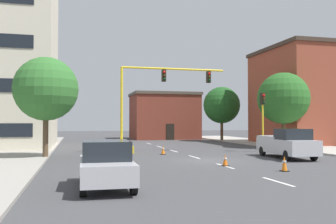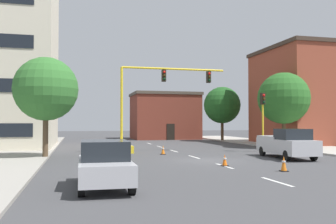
{
  "view_description": "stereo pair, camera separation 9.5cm",
  "coord_description": "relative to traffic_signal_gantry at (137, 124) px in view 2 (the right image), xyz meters",
  "views": [
    {
      "loc": [
        -8.0,
        -22.13,
        2.44
      ],
      "look_at": [
        -0.89,
        6.44,
        3.23
      ],
      "focal_mm": 39.64,
      "sensor_mm": 36.0,
      "label": 1
    },
    {
      "loc": [
        -7.91,
        -22.16,
        2.44
      ],
      "look_at": [
        -0.89,
        6.44,
        3.23
      ],
      "focal_mm": 39.64,
      "sensor_mm": 36.0,
      "label": 2
    }
  ],
  "objects": [
    {
      "name": "lane_stripe_seg_3",
      "position": [
        3.31,
        -4.39,
        -2.26
      ],
      "size": [
        0.16,
        2.4,
        0.01
      ],
      "primitive_type": "cube",
      "color": "silver",
      "rests_on": "ground_plane"
    },
    {
      "name": "tree_right_mid",
      "position": [
        14.22,
        2.06,
        2.4
      ],
      "size": [
        4.84,
        4.84,
        7.09
      ],
      "color": "#4C3823",
      "rests_on": "ground_plane"
    },
    {
      "name": "tree_left_near",
      "position": [
        -6.64,
        -3.2,
        2.36
      ],
      "size": [
        4.24,
        4.24,
        6.76
      ],
      "color": "brown",
      "rests_on": "ground_plane"
    },
    {
      "name": "building_row_right",
      "position": [
        22.17,
        6.72,
        3.01
      ],
      "size": [
        13.88,
        10.48,
        10.52
      ],
      "color": "brown",
      "rests_on": "ground_plane"
    },
    {
      "name": "ground_plane",
      "position": [
        3.31,
        -6.89,
        -2.26
      ],
      "size": [
        160.0,
        160.0,
        0.0
      ],
      "primitive_type": "plane",
      "color": "#424244"
    },
    {
      "name": "pickup_truck_silver",
      "position": [
        9.09,
        -6.75,
        -1.29
      ],
      "size": [
        2.42,
        5.54,
        1.99
      ],
      "color": "#BCBCC1",
      "rests_on": "ground_plane"
    },
    {
      "name": "lane_stripe_seg_6",
      "position": [
        3.31,
        12.11,
        -2.26
      ],
      "size": [
        0.16,
        2.4,
        0.01
      ],
      "primitive_type": "cube",
      "color": "silver",
      "rests_on": "ground_plane"
    },
    {
      "name": "tree_right_far",
      "position": [
        13.26,
        14.89,
        2.3
      ],
      "size": [
        4.64,
        4.64,
        6.9
      ],
      "color": "#4C3823",
      "rests_on": "ground_plane"
    },
    {
      "name": "sidewalk_left",
      "position": [
        -9.45,
        1.11,
        -2.19
      ],
      "size": [
        6.0,
        56.0,
        0.14
      ],
      "primitive_type": "cube",
      "color": "#9E998E",
      "rests_on": "ground_plane"
    },
    {
      "name": "lane_stripe_seg_1",
      "position": [
        3.31,
        -15.39,
        -2.26
      ],
      "size": [
        0.16,
        2.4,
        0.01
      ],
      "primitive_type": "cube",
      "color": "silver",
      "rests_on": "ground_plane"
    },
    {
      "name": "lane_stripe_seg_4",
      "position": [
        3.31,
        1.11,
        -2.26
      ],
      "size": [
        0.16,
        2.4,
        0.01
      ],
      "primitive_type": "cube",
      "color": "silver",
      "rests_on": "ground_plane"
    },
    {
      "name": "traffic_signal_gantry",
      "position": [
        0.0,
        0.0,
        0.0
      ],
      "size": [
        9.41,
        1.2,
        6.83
      ],
      "color": "yellow",
      "rests_on": "ground_plane"
    },
    {
      "name": "building_brick_center",
      "position": [
        7.69,
        23.17,
        1.05
      ],
      "size": [
        9.4,
        7.56,
        6.61
      ],
      "color": "brown",
      "rests_on": "ground_plane"
    },
    {
      "name": "lane_stripe_seg_5",
      "position": [
        3.31,
        6.61,
        -2.26
      ],
      "size": [
        0.16,
        2.4,
        0.01
      ],
      "primitive_type": "cube",
      "color": "silver",
      "rests_on": "ground_plane"
    },
    {
      "name": "traffic_cone_roadside_b",
      "position": [
        3.35,
        -9.84,
        -1.95
      ],
      "size": [
        0.36,
        0.36,
        0.65
      ],
      "color": "black",
      "rests_on": "ground_plane"
    },
    {
      "name": "sidewalk_right",
      "position": [
        16.08,
        1.11,
        -2.19
      ],
      "size": [
        6.0,
        56.0,
        0.14
      ],
      "primitive_type": "cube",
      "color": "#B2ADA3",
      "rests_on": "ground_plane"
    },
    {
      "name": "sedan_silver_near_left",
      "position": [
        -3.61,
        -15.08,
        -1.38
      ],
      "size": [
        1.92,
        4.53,
        1.74
      ],
      "color": "#B7B7BC",
      "rests_on": "ground_plane"
    },
    {
      "name": "lane_stripe_seg_2",
      "position": [
        3.31,
        -9.89,
        -2.26
      ],
      "size": [
        0.16,
        2.4,
        0.01
      ],
      "primitive_type": "cube",
      "color": "silver",
      "rests_on": "ground_plane"
    },
    {
      "name": "traffic_cone_roadside_c",
      "position": [
        5.3,
        -12.64,
        -1.89
      ],
      "size": [
        0.36,
        0.36,
        0.77
      ],
      "color": "black",
      "rests_on": "ground_plane"
    },
    {
      "name": "traffic_cone_roadside_a",
      "position": [
        1.67,
        -1.96,
        -1.93
      ],
      "size": [
        0.36,
        0.36,
        0.69
      ],
      "color": "black",
      "rests_on": "ground_plane"
    },
    {
      "name": "traffic_light_pole_right",
      "position": [
        10.09,
        -1.63,
        1.26
      ],
      "size": [
        0.32,
        0.47,
        4.8
      ],
      "color": "yellow",
      "rests_on": "ground_plane"
    }
  ]
}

